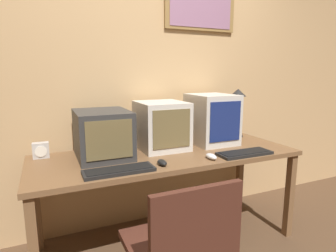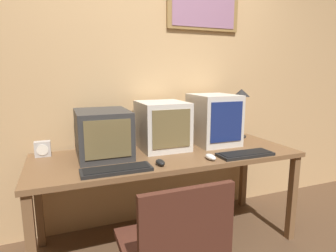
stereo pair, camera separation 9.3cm
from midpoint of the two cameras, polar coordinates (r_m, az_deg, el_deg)
wall_back at (r=2.55m, az=-2.70°, el=9.07°), size 8.00×0.08×2.60m
desk at (r=2.23m, az=1.21°, el=-7.32°), size 2.04×0.76×0.76m
monitor_left at (r=2.14m, az=-11.86°, el=-1.50°), size 0.38×0.47×0.35m
monitor_center at (r=2.31m, az=-0.04°, el=0.14°), size 0.38×0.42×0.39m
monitor_right at (r=2.51m, az=10.28°, el=1.36°), size 0.36×0.42×0.43m
keyboard_main at (r=1.83m, az=-8.97°, el=-8.77°), size 0.45×0.16×0.03m
keyboard_side at (r=2.23m, az=16.57°, el=-5.49°), size 0.43×0.16×0.03m
mouse_near_keyboard at (r=1.92m, az=-0.19°, el=-7.42°), size 0.06×0.10×0.04m
mouse_far_corner at (r=2.07m, az=9.93°, el=-6.23°), size 0.06×0.12×0.04m
desk_clock at (r=2.29m, az=-23.06°, el=-4.30°), size 0.11×0.07×0.12m
desk_lamp at (r=2.79m, az=15.57°, el=5.15°), size 0.16×0.16×0.47m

